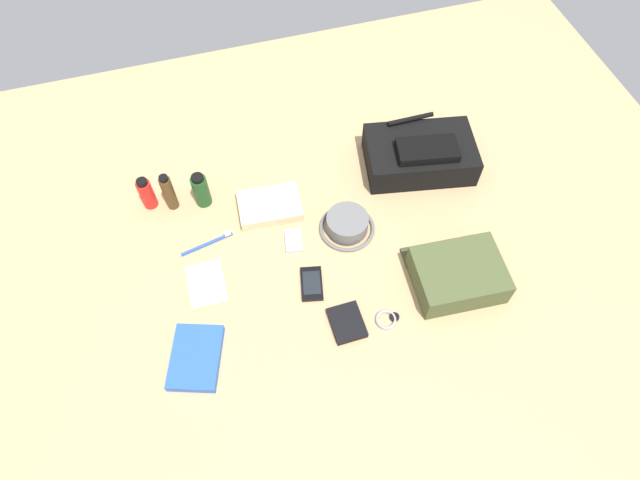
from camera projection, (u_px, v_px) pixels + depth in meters
The scene contains 15 objects.
ground_plane at pixel (320, 249), 1.72m from camera, with size 2.64×2.02×0.02m, color tan.
backpack at pixel (420, 154), 1.83m from camera, with size 0.39×0.29×0.13m.
toiletry_pouch at pixel (457, 274), 1.60m from camera, with size 0.27×0.26×0.09m.
bucket_hat at pixel (347, 225), 1.72m from camera, with size 0.18×0.18×0.06m.
sunscreen_spray at pixel (147, 193), 1.74m from camera, with size 0.05×0.05×0.12m.
cologne_bottle at pixel (169, 192), 1.73m from camera, with size 0.04×0.04×0.15m.
shampoo_bottle at pixel (201, 190), 1.75m from camera, with size 0.05×0.05×0.13m.
paperback_novel at pixel (196, 358), 1.50m from camera, with size 0.19×0.22×0.03m.
cell_phone at pixel (312, 284), 1.63m from camera, with size 0.09×0.12×0.01m.
media_player at pixel (293, 241), 1.71m from camera, with size 0.07×0.09×0.01m.
wristwatch at pixel (387, 319), 1.57m from camera, with size 0.07×0.06×0.01m.
toothbrush at pixel (210, 242), 1.71m from camera, with size 0.17×0.04×0.02m.
wallet at pixel (346, 323), 1.56m from camera, with size 0.09×0.11×0.02m, color black.
notepad at pixel (207, 285), 1.63m from camera, with size 0.11×0.15×0.02m, color beige.
folded_towel at pixel (270, 206), 1.77m from camera, with size 0.20×0.14×0.04m, color beige.
Camera 1 is at (-0.25, -0.85, 1.45)m, focal length 30.65 mm.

